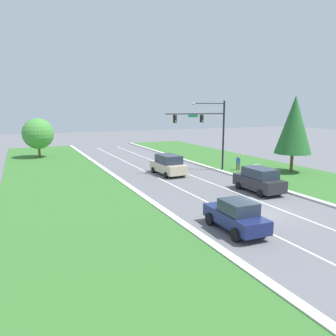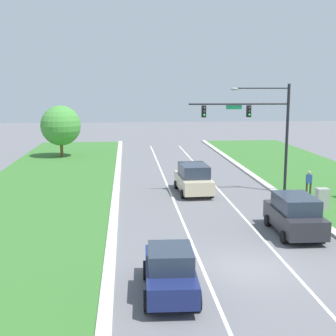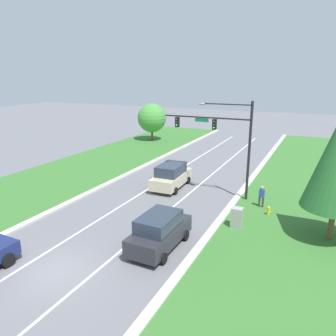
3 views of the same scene
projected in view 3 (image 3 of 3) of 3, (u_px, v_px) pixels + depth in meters
name	position (u px, v px, depth m)	size (l,w,h in m)	color
ground_plane	(56.00, 271.00, 16.26)	(160.00, 160.00, 0.00)	slate
curb_strip_right	(157.00, 303.00, 13.90)	(0.50, 90.00, 0.15)	beige
lane_stripe_inner_left	(30.00, 263.00, 17.01)	(0.14, 81.00, 0.01)	white
lane_stripe_inner_right	(85.00, 281.00, 15.52)	(0.14, 81.00, 0.01)	white
traffic_signal_mast	(224.00, 134.00, 25.01)	(7.06, 0.41, 7.62)	black
champagne_suv	(171.00, 176.00, 28.20)	(2.37, 5.03, 2.08)	beige
charcoal_suv	(160.00, 231.00, 18.25)	(2.21, 4.63, 2.02)	#28282D
utility_cabinet	(237.00, 218.00, 20.70)	(0.70, 0.60, 1.37)	#9E9E99
pedestrian	(262.00, 196.00, 23.84)	(0.40, 0.26, 1.69)	#42382D
fire_hydrant	(268.00, 211.00, 22.63)	(0.34, 0.20, 0.70)	gold
oak_near_left_tree	(152.00, 118.00, 47.88)	(4.19, 4.19, 5.48)	brown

